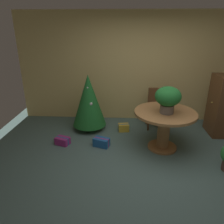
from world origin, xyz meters
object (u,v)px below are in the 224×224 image
gift_box_gold (124,128)px  wooden_cabinet (222,106)px  holiday_tree (89,100)px  round_dining_table (164,123)px  flower_vase (168,98)px  gift_box_blue (101,142)px  wooden_chair_far (157,106)px  gift_box_purple (63,141)px

gift_box_gold → wooden_cabinet: (2.12, 0.02, 0.57)m
holiday_tree → round_dining_table: bearing=-26.4°
wooden_cabinet → flower_vase: bearing=-150.0°
round_dining_table → gift_box_gold: bearing=137.6°
round_dining_table → gift_box_blue: bearing=179.9°
gift_box_gold → wooden_cabinet: wooden_cabinet is taller
gift_box_blue → wooden_cabinet: wooden_cabinet is taller
gift_box_gold → wooden_chair_far: bearing=22.6°
gift_box_purple → wooden_cabinet: (3.36, 0.69, 0.58)m
round_dining_table → flower_vase: 0.52m
holiday_tree → flower_vase: bearing=-28.1°
flower_vase → gift_box_purple: size_ratio=1.55×
wooden_chair_far → gift_box_blue: bearing=-140.0°
wooden_chair_far → gift_box_blue: wooden_chair_far is taller
round_dining_table → flower_vase: bearing=-84.9°
gift_box_gold → flower_vase: bearing=-44.7°
gift_box_purple → gift_box_blue: bearing=-2.1°
flower_vase → gift_box_blue: bearing=176.9°
gift_box_blue → gift_box_gold: 0.82m
holiday_tree → gift_box_gold: (0.79, -0.07, -0.62)m
gift_box_purple → round_dining_table: bearing=-0.9°
holiday_tree → wooden_chair_far: bearing=8.9°
holiday_tree → gift_box_gold: holiday_tree is taller
wooden_chair_far → holiday_tree: 1.59m
wooden_chair_far → wooden_cabinet: 1.39m
holiday_tree → gift_box_gold: size_ratio=5.02×
gift_box_blue → flower_vase: bearing=-3.1°
flower_vase → gift_box_purple: (-2.01, 0.09, -0.99)m
wooden_cabinet → gift_box_blue: bearing=-164.4°
wooden_chair_far → gift_box_blue: size_ratio=2.63×
gift_box_gold → gift_box_blue: bearing=-122.4°
wooden_chair_far → gift_box_blue: 1.63m
wooden_chair_far → wooden_cabinet: size_ratio=0.70×
gift_box_blue → gift_box_gold: (0.44, 0.70, -0.00)m
gift_box_blue → gift_box_gold: bearing=57.6°
gift_box_blue → gift_box_purple: bearing=177.9°
flower_vase → wooden_cabinet: 1.61m
round_dining_table → holiday_tree: bearing=153.6°
wooden_chair_far → gift_box_gold: 0.93m
flower_vase → wooden_chair_far: flower_vase is taller
flower_vase → gift_box_gold: 1.46m
round_dining_table → wooden_cabinet: 1.54m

